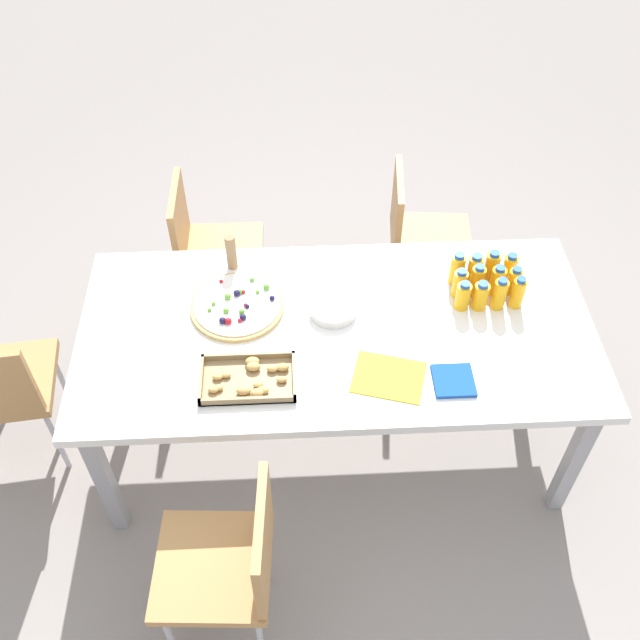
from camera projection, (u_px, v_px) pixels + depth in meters
ground_plane at (334, 435)px, 3.41m from camera, size 12.00×12.00×0.00m
party_table at (337, 338)px, 2.90m from camera, size 2.03×0.96×0.76m
chair_near_left at (418, 233)px, 3.62m from camera, size 0.43×0.43×0.83m
chair_end at (0, 388)px, 2.97m from camera, size 0.44×0.44×0.83m
chair_far_right at (232, 560)px, 2.48m from camera, size 0.42×0.42×0.83m
chair_near_right at (207, 245)px, 3.56m from camera, size 0.40×0.40×0.83m
juice_bottle_0 at (510, 268)px, 2.99m from camera, size 0.06×0.06×0.13m
juice_bottle_1 at (492, 267)px, 2.98m from camera, size 0.06×0.06×0.15m
juice_bottle_2 at (475, 269)px, 2.98m from camera, size 0.06×0.06×0.14m
juice_bottle_3 at (457, 269)px, 2.97m from camera, size 0.06×0.06×0.15m
juice_bottle_4 at (514, 281)px, 2.94m from camera, size 0.06×0.06×0.13m
juice_bottle_5 at (497, 281)px, 2.93m from camera, size 0.06×0.06×0.14m
juice_bottle_6 at (477, 281)px, 2.93m from camera, size 0.06×0.06×0.15m
juice_bottle_7 at (460, 283)px, 2.93m from camera, size 0.06×0.06×0.13m
juice_bottle_8 at (518, 293)px, 2.88m from camera, size 0.05×0.05×0.15m
juice_bottle_9 at (500, 294)px, 2.88m from camera, size 0.06×0.06×0.15m
juice_bottle_10 at (481, 296)px, 2.88m from camera, size 0.06×0.06×0.13m
juice_bottle_11 at (463, 296)px, 2.88m from camera, size 0.06×0.06×0.13m
fruit_pizza at (237, 306)px, 2.91m from camera, size 0.38×0.38×0.05m
snack_tray at (249, 379)px, 2.66m from camera, size 0.35×0.22×0.04m
plate_stack at (333, 309)px, 2.89m from camera, size 0.19×0.19×0.04m
napkin_stack at (454, 381)px, 2.66m from camera, size 0.15×0.15×0.02m
cardboard_tube at (231, 252)px, 3.02m from camera, size 0.04×0.04×0.17m
paper_folder at (389, 377)px, 2.68m from camera, size 0.31×0.26×0.01m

